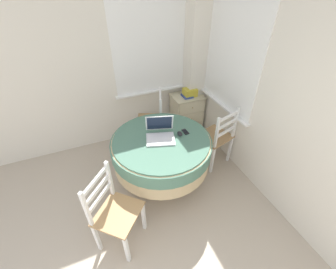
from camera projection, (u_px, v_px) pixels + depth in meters
The scene contains 11 objects.
corner_room_shell at pixel (173, 93), 2.45m from camera, with size 4.66×5.07×2.55m.
round_dining_table at pixel (161, 150), 2.72m from camera, with size 1.19×1.19×0.78m.
laptop at pixel (160, 133), 2.62m from camera, with size 0.40×0.39×0.25m.
computer_mouse at pixel (180, 134), 2.66m from camera, with size 0.06×0.09×0.05m.
cell_phone at pixel (185, 132), 2.72m from camera, with size 0.06×0.11×0.01m.
dining_chair_near_back_window at pixel (153, 121), 3.49m from camera, with size 0.52×0.54×0.93m.
dining_chair_near_right_window at pixel (217, 137), 3.15m from camera, with size 0.52×0.49×0.93m.
dining_chair_camera_near at pixel (114, 212), 2.21m from camera, with size 0.58×0.58×0.93m.
corner_cabinet at pixel (187, 113), 3.90m from camera, with size 0.51×0.40×0.67m.
storage_box at pixel (190, 92), 3.65m from camera, with size 0.21×0.16×0.13m.
book_on_cabinet at pixel (187, 96), 3.66m from camera, with size 0.15×0.18×0.02m.
Camera 1 is at (0.53, 0.05, 2.41)m, focal length 24.00 mm.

